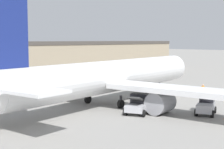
{
  "coord_description": "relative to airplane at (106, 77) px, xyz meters",
  "views": [
    {
      "loc": [
        -27.75,
        -27.0,
        7.29
      ],
      "look_at": [
        0.0,
        0.0,
        3.36
      ],
      "focal_mm": 55.0,
      "sensor_mm": 36.0,
      "label": 1
    }
  ],
  "objects": [
    {
      "name": "baggage_tug",
      "position": [
        3.52,
        -10.38,
        -2.14
      ],
      "size": [
        3.28,
        2.64,
        2.23
      ],
      "rotation": [
        0.0,
        0.0,
        0.37
      ],
      "color": "#B2B2B7",
      "rests_on": "ground_plane"
    },
    {
      "name": "belt_loader_truck",
      "position": [
        -1.08,
        -5.5,
        -2.2
      ],
      "size": [
        3.17,
        2.91,
        1.96
      ],
      "rotation": [
        0.0,
        0.0,
        0.39
      ],
      "color": "#B2B2B7",
      "rests_on": "ground_plane"
    },
    {
      "name": "ground_plane",
      "position": [
        1.04,
        0.13,
        -3.15
      ],
      "size": [
        400.0,
        400.0,
        0.0
      ],
      "primitive_type": "plane",
      "color": "gray"
    },
    {
      "name": "ground_crew_worker",
      "position": [
        11.71,
        -5.4,
        -2.21
      ],
      "size": [
        0.39,
        0.39,
        1.76
      ],
      "rotation": [
        0.0,
        0.0,
        3.19
      ],
      "color": "#1E2338",
      "rests_on": "ground_plane"
    },
    {
      "name": "airplane",
      "position": [
        0.0,
        0.0,
        0.0
      ],
      "size": [
        37.35,
        34.25,
        12.17
      ],
      "rotation": [
        0.0,
        0.0,
        0.12
      ],
      "color": "silver",
      "rests_on": "ground_plane"
    }
  ]
}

